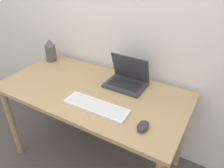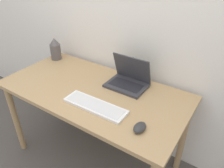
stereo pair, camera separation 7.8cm
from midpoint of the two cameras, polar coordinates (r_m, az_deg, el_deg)
wall_back at (r=1.76m, az=4.43°, el=19.00°), size 6.00×0.05×2.50m
desk at (r=1.68m, az=-3.58°, el=-3.84°), size 1.41×0.71×0.75m
laptop at (r=1.66m, az=5.69°, el=1.21°), size 0.30×0.22×0.23m
keyboard at (r=1.45m, az=-2.90°, el=-5.71°), size 0.45×0.14×0.02m
mouse at (r=1.29m, az=8.99°, el=-11.16°), size 0.06×0.10×0.04m
vase at (r=2.11m, az=-13.57°, el=8.89°), size 0.10×0.10×0.21m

